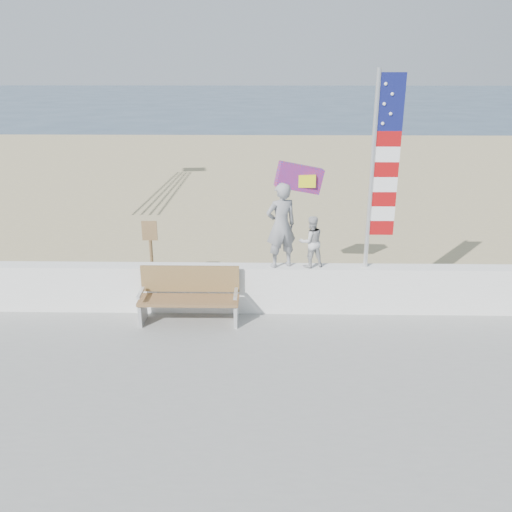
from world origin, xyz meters
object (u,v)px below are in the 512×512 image
(adult, at_px, (281,226))
(bench, at_px, (189,295))
(flag, at_px, (380,164))
(child, at_px, (311,242))

(adult, bearing_deg, bench, -6.28)
(bench, bearing_deg, flag, 7.71)
(adult, relative_size, child, 1.63)
(bench, relative_size, flag, 0.51)
(adult, height_order, bench, adult)
(child, relative_size, flag, 0.28)
(adult, height_order, flag, flag)
(flag, bearing_deg, child, 179.99)
(child, bearing_deg, adult, -17.97)
(child, distance_m, flag, 1.83)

